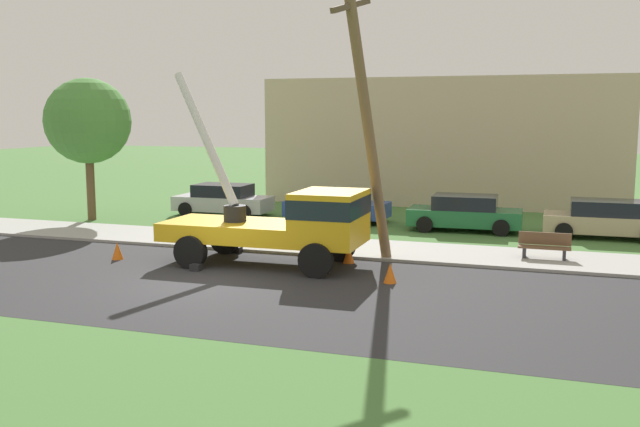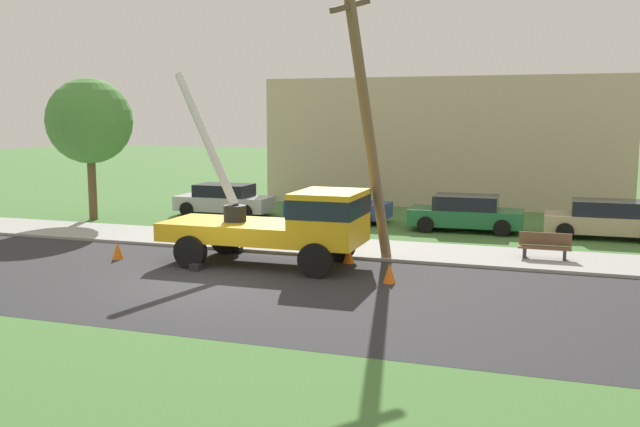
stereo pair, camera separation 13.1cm
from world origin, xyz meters
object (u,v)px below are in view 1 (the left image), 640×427
(leaning_utility_pole, at_px, (367,118))
(park_bench, at_px, (544,247))
(parked_sedan_blue, at_px, (337,205))
(utility_truck, at_px, (289,221))
(traffic_cone_curbside, at_px, (349,254))
(roadside_tree_near, at_px, (88,121))
(parked_sedan_tan, at_px, (605,219))
(traffic_cone_behind, at_px, (117,251))
(traffic_cone_ahead, at_px, (390,273))
(parked_sedan_silver, at_px, (223,200))
(parked_sedan_green, at_px, (465,213))

(leaning_utility_pole, relative_size, park_bench, 5.48)
(parked_sedan_blue, bearing_deg, utility_truck, -81.69)
(traffic_cone_curbside, distance_m, park_bench, 6.19)
(traffic_cone_curbside, xyz_separation_m, roadside_tree_near, (-13.25, 5.14, 4.00))
(parked_sedan_tan, bearing_deg, traffic_cone_behind, -148.33)
(park_bench, xyz_separation_m, roadside_tree_near, (-19.02, 2.89, 3.82))
(traffic_cone_ahead, relative_size, traffic_cone_behind, 1.00)
(utility_truck, bearing_deg, leaning_utility_pole, 20.12)
(traffic_cone_ahead, distance_m, parked_sedan_blue, 11.36)
(parked_sedan_silver, xyz_separation_m, park_bench, (14.21, -6.05, -0.25))
(utility_truck, xyz_separation_m, park_bench, (7.36, 3.26, -0.95))
(parked_sedan_blue, xyz_separation_m, parked_sedan_tan, (10.73, -0.74, 0.00))
(traffic_cone_curbside, xyz_separation_m, park_bench, (5.77, 2.25, 0.18))
(parked_sedan_green, bearing_deg, traffic_cone_behind, -136.66)
(traffic_cone_ahead, bearing_deg, parked_sedan_blue, 114.76)
(utility_truck, distance_m, parked_sedan_tan, 12.63)
(traffic_cone_ahead, distance_m, park_bench, 5.93)
(parked_sedan_tan, bearing_deg, roadside_tree_near, -173.89)
(utility_truck, relative_size, parked_sedan_silver, 1.53)
(parked_sedan_silver, relative_size, parked_sedan_green, 0.99)
(parked_sedan_blue, xyz_separation_m, parked_sedan_green, (5.55, -0.74, 0.00))
(utility_truck, xyz_separation_m, traffic_cone_behind, (-5.57, -0.82, -1.13))
(park_bench, bearing_deg, roadside_tree_near, 171.36)
(traffic_cone_curbside, relative_size, parked_sedan_blue, 0.13)
(traffic_cone_behind, height_order, parked_sedan_blue, parked_sedan_blue)
(traffic_cone_behind, relative_size, parked_sedan_blue, 0.13)
(utility_truck, height_order, traffic_cone_behind, utility_truck)
(parked_sedan_tan, bearing_deg, utility_truck, -138.16)
(parked_sedan_green, bearing_deg, park_bench, -58.51)
(leaning_utility_pole, relative_size, roadside_tree_near, 1.43)
(roadside_tree_near, bearing_deg, parked_sedan_blue, 16.18)
(traffic_cone_behind, bearing_deg, utility_truck, 8.37)
(parked_sedan_green, bearing_deg, roadside_tree_near, -171.92)
(leaning_utility_pole, xyz_separation_m, traffic_cone_curbside, (-0.60, 0.21, -4.22))
(parked_sedan_blue, distance_m, parked_sedan_green, 5.60)
(parked_sedan_blue, bearing_deg, roadside_tree_near, -163.82)
(traffic_cone_curbside, xyz_separation_m, parked_sedan_green, (2.62, 7.39, 0.43))
(traffic_cone_ahead, height_order, parked_sedan_blue, parked_sedan_blue)
(utility_truck, height_order, roadside_tree_near, roadside_tree_near)
(traffic_cone_behind, distance_m, parked_sedan_green, 13.45)
(leaning_utility_pole, distance_m, parked_sedan_tan, 11.14)
(traffic_cone_ahead, bearing_deg, parked_sedan_silver, 134.45)
(parked_sedan_green, bearing_deg, parked_sedan_silver, 175.31)
(park_bench, bearing_deg, traffic_cone_curbside, -158.70)
(parked_sedan_silver, bearing_deg, parked_sedan_green, -4.69)
(utility_truck, relative_size, park_bench, 4.25)
(traffic_cone_curbside, distance_m, roadside_tree_near, 14.77)
(traffic_cone_ahead, relative_size, parked_sedan_blue, 0.13)
(traffic_cone_behind, xyz_separation_m, roadside_tree_near, (-6.09, 6.97, 4.00))
(parked_sedan_silver, distance_m, park_bench, 15.45)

